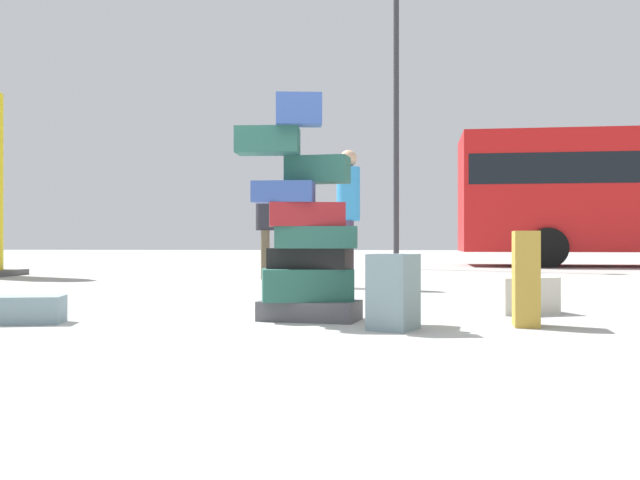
{
  "coord_description": "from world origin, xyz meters",
  "views": [
    {
      "loc": [
        0.76,
        -4.93,
        0.61
      ],
      "look_at": [
        0.3,
        1.6,
        0.62
      ],
      "focal_mm": 39.87,
      "sensor_mm": 36.0,
      "label": 1
    }
  ],
  "objects_px": {
    "suitcase_tan_upright_blue": "(526,279)",
    "person_bearded_onlooker": "(265,221)",
    "suitcase_tower": "(305,237)",
    "suitcase_cream_right_side": "(519,295)",
    "suitcase_slate_foreground_far": "(17,310)",
    "suitcase_slate_behind_tower": "(393,292)",
    "person_tourist_with_camera": "(348,206)",
    "lamp_post": "(396,79)"
  },
  "relations": [
    {
      "from": "suitcase_tan_upright_blue",
      "to": "person_bearded_onlooker",
      "type": "xyz_separation_m",
      "value": [
        -2.76,
        5.99,
        0.59
      ]
    },
    {
      "from": "suitcase_tower",
      "to": "suitcase_cream_right_side",
      "type": "xyz_separation_m",
      "value": [
        1.76,
        0.71,
        -0.49
      ]
    },
    {
      "from": "suitcase_cream_right_side",
      "to": "suitcase_slate_foreground_far",
      "type": "relative_size",
      "value": 0.79
    },
    {
      "from": "suitcase_slate_behind_tower",
      "to": "suitcase_slate_foreground_far",
      "type": "distance_m",
      "value": 2.77
    },
    {
      "from": "suitcase_tower",
      "to": "suitcase_cream_right_side",
      "type": "distance_m",
      "value": 1.96
    },
    {
      "from": "suitcase_cream_right_side",
      "to": "suitcase_slate_foreground_far",
      "type": "height_order",
      "value": "suitcase_cream_right_side"
    },
    {
      "from": "suitcase_tower",
      "to": "suitcase_slate_foreground_far",
      "type": "bearing_deg",
      "value": -170.98
    },
    {
      "from": "suitcase_slate_foreground_far",
      "to": "person_tourist_with_camera",
      "type": "bearing_deg",
      "value": 49.68
    },
    {
      "from": "suitcase_tan_upright_blue",
      "to": "person_tourist_with_camera",
      "type": "xyz_separation_m",
      "value": [
        -1.39,
        3.93,
        0.72
      ]
    },
    {
      "from": "suitcase_tan_upright_blue",
      "to": "suitcase_slate_behind_tower",
      "type": "bearing_deg",
      "value": -158.12
    },
    {
      "from": "person_tourist_with_camera",
      "to": "suitcase_slate_behind_tower",
      "type": "bearing_deg",
      "value": -1.38
    },
    {
      "from": "person_tourist_with_camera",
      "to": "lamp_post",
      "type": "xyz_separation_m",
      "value": [
        0.84,
        6.23,
        3.03
      ]
    },
    {
      "from": "suitcase_slate_foreground_far",
      "to": "suitcase_tower",
      "type": "bearing_deg",
      "value": -1.39
    },
    {
      "from": "suitcase_slate_foreground_far",
      "to": "lamp_post",
      "type": "height_order",
      "value": "lamp_post"
    },
    {
      "from": "person_bearded_onlooker",
      "to": "lamp_post",
      "type": "height_order",
      "value": "lamp_post"
    },
    {
      "from": "suitcase_cream_right_side",
      "to": "person_tourist_with_camera",
      "type": "relative_size",
      "value": 0.29
    },
    {
      "from": "suitcase_tan_upright_blue",
      "to": "suitcase_slate_foreground_far",
      "type": "height_order",
      "value": "suitcase_tan_upright_blue"
    },
    {
      "from": "suitcase_slate_behind_tower",
      "to": "suitcase_tan_upright_blue",
      "type": "height_order",
      "value": "suitcase_tan_upright_blue"
    },
    {
      "from": "suitcase_slate_behind_tower",
      "to": "person_bearded_onlooker",
      "type": "xyz_separation_m",
      "value": [
        -1.82,
        6.25,
        0.67
      ]
    },
    {
      "from": "suitcase_slate_behind_tower",
      "to": "person_bearded_onlooker",
      "type": "relative_size",
      "value": 0.33
    },
    {
      "from": "suitcase_slate_behind_tower",
      "to": "suitcase_cream_right_side",
      "type": "height_order",
      "value": "suitcase_slate_behind_tower"
    },
    {
      "from": "suitcase_tower",
      "to": "suitcase_slate_behind_tower",
      "type": "bearing_deg",
      "value": -36.99
    },
    {
      "from": "person_bearded_onlooker",
      "to": "suitcase_cream_right_side",
      "type": "bearing_deg",
      "value": 26.27
    },
    {
      "from": "suitcase_tan_upright_blue",
      "to": "lamp_post",
      "type": "distance_m",
      "value": 10.84
    },
    {
      "from": "person_tourist_with_camera",
      "to": "lamp_post",
      "type": "relative_size",
      "value": 0.28
    },
    {
      "from": "suitcase_tower",
      "to": "lamp_post",
      "type": "distance_m",
      "value": 10.56
    },
    {
      "from": "suitcase_tan_upright_blue",
      "to": "suitcase_cream_right_side",
      "type": "bearing_deg",
      "value": 87.33
    },
    {
      "from": "person_tourist_with_camera",
      "to": "lamp_post",
      "type": "distance_m",
      "value": 6.98
    },
    {
      "from": "suitcase_cream_right_side",
      "to": "suitcase_slate_behind_tower",
      "type": "bearing_deg",
      "value": -152.96
    },
    {
      "from": "suitcase_slate_behind_tower",
      "to": "person_tourist_with_camera",
      "type": "distance_m",
      "value": 4.29
    },
    {
      "from": "suitcase_tower",
      "to": "suitcase_tan_upright_blue",
      "type": "xyz_separation_m",
      "value": [
        1.61,
        -0.23,
        -0.3
      ]
    },
    {
      "from": "suitcase_slate_foreground_far",
      "to": "person_tourist_with_camera",
      "type": "distance_m",
      "value": 4.75
    },
    {
      "from": "suitcase_slate_behind_tower",
      "to": "suitcase_tan_upright_blue",
      "type": "relative_size",
      "value": 0.76
    },
    {
      "from": "suitcase_tan_upright_blue",
      "to": "suitcase_slate_foreground_far",
      "type": "bearing_deg",
      "value": -172.03
    },
    {
      "from": "suitcase_cream_right_side",
      "to": "lamp_post",
      "type": "relative_size",
      "value": 0.08
    },
    {
      "from": "suitcase_slate_behind_tower",
      "to": "suitcase_tan_upright_blue",
      "type": "distance_m",
      "value": 0.99
    },
    {
      "from": "suitcase_tan_upright_blue",
      "to": "lamp_post",
      "type": "relative_size",
      "value": 0.11
    },
    {
      "from": "suitcase_slate_foreground_far",
      "to": "lamp_post",
      "type": "relative_size",
      "value": 0.1
    },
    {
      "from": "suitcase_slate_behind_tower",
      "to": "person_bearded_onlooker",
      "type": "distance_m",
      "value": 6.55
    },
    {
      "from": "person_bearded_onlooker",
      "to": "person_tourist_with_camera",
      "type": "bearing_deg",
      "value": 30.02
    },
    {
      "from": "suitcase_tan_upright_blue",
      "to": "person_bearded_onlooker",
      "type": "distance_m",
      "value": 6.62
    },
    {
      "from": "person_tourist_with_camera",
      "to": "suitcase_tower",
      "type": "bearing_deg",
      "value": -10.73
    }
  ]
}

